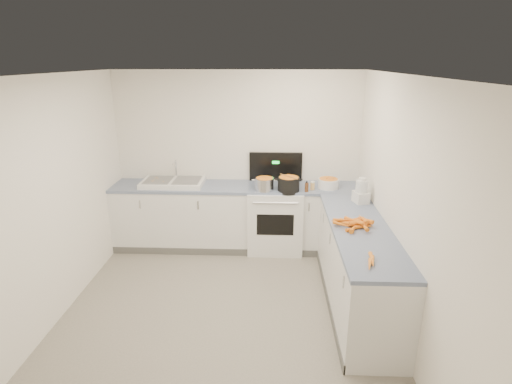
{
  "coord_description": "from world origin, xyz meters",
  "views": [
    {
      "loc": [
        0.49,
        -3.64,
        2.63
      ],
      "look_at": [
        0.3,
        1.1,
        1.05
      ],
      "focal_mm": 28.0,
      "sensor_mm": 36.0,
      "label": 1
    }
  ],
  "objects_px": {
    "stove": "(275,217)",
    "extract_bottle": "(307,187)",
    "sink": "(173,182)",
    "food_processor": "(361,192)",
    "steel_pot": "(264,185)",
    "spice_jar": "(312,186)",
    "black_pot": "(289,185)",
    "mixing_bowl": "(328,183)"
  },
  "relations": [
    {
      "from": "food_processor",
      "to": "sink",
      "type": "bearing_deg",
      "value": 165.89
    },
    {
      "from": "black_pot",
      "to": "extract_bottle",
      "type": "distance_m",
      "value": 0.24
    },
    {
      "from": "food_processor",
      "to": "spice_jar",
      "type": "bearing_deg",
      "value": 138.47
    },
    {
      "from": "spice_jar",
      "to": "food_processor",
      "type": "xyz_separation_m",
      "value": [
        0.55,
        -0.49,
        0.09
      ]
    },
    {
      "from": "mixing_bowl",
      "to": "extract_bottle",
      "type": "xyz_separation_m",
      "value": [
        -0.31,
        -0.18,
        -0.0
      ]
    },
    {
      "from": "sink",
      "to": "mixing_bowl",
      "type": "distance_m",
      "value": 2.18
    },
    {
      "from": "stove",
      "to": "sink",
      "type": "xyz_separation_m",
      "value": [
        -1.45,
        0.02,
        0.5
      ]
    },
    {
      "from": "extract_bottle",
      "to": "steel_pot",
      "type": "bearing_deg",
      "value": 174.87
    },
    {
      "from": "black_pot",
      "to": "mixing_bowl",
      "type": "relative_size",
      "value": 1.03
    },
    {
      "from": "mixing_bowl",
      "to": "extract_bottle",
      "type": "distance_m",
      "value": 0.36
    },
    {
      "from": "mixing_bowl",
      "to": "spice_jar",
      "type": "bearing_deg",
      "value": -157.24
    },
    {
      "from": "steel_pot",
      "to": "spice_jar",
      "type": "distance_m",
      "value": 0.65
    },
    {
      "from": "black_pot",
      "to": "spice_jar",
      "type": "xyz_separation_m",
      "value": [
        0.33,
        0.05,
        -0.03
      ]
    },
    {
      "from": "steel_pot",
      "to": "extract_bottle",
      "type": "bearing_deg",
      "value": -5.13
    },
    {
      "from": "black_pot",
      "to": "food_processor",
      "type": "distance_m",
      "value": 0.98
    },
    {
      "from": "mixing_bowl",
      "to": "extract_bottle",
      "type": "height_order",
      "value": "mixing_bowl"
    },
    {
      "from": "sink",
      "to": "spice_jar",
      "type": "height_order",
      "value": "sink"
    },
    {
      "from": "spice_jar",
      "to": "food_processor",
      "type": "distance_m",
      "value": 0.74
    },
    {
      "from": "steel_pot",
      "to": "spice_jar",
      "type": "height_order",
      "value": "steel_pot"
    },
    {
      "from": "steel_pot",
      "to": "food_processor",
      "type": "height_order",
      "value": "food_processor"
    },
    {
      "from": "steel_pot",
      "to": "extract_bottle",
      "type": "xyz_separation_m",
      "value": [
        0.57,
        -0.05,
        -0.01
      ]
    },
    {
      "from": "stove",
      "to": "food_processor",
      "type": "xyz_separation_m",
      "value": [
        1.05,
        -0.61,
        0.6
      ]
    },
    {
      "from": "sink",
      "to": "black_pot",
      "type": "bearing_deg",
      "value": -6.83
    },
    {
      "from": "stove",
      "to": "mixing_bowl",
      "type": "bearing_deg",
      "value": -2.51
    },
    {
      "from": "stove",
      "to": "extract_bottle",
      "type": "bearing_deg",
      "value": -27.35
    },
    {
      "from": "mixing_bowl",
      "to": "food_processor",
      "type": "distance_m",
      "value": 0.67
    },
    {
      "from": "sink",
      "to": "spice_jar",
      "type": "xyz_separation_m",
      "value": [
        1.95,
        -0.14,
        0.01
      ]
    },
    {
      "from": "black_pot",
      "to": "mixing_bowl",
      "type": "distance_m",
      "value": 0.57
    },
    {
      "from": "black_pot",
      "to": "spice_jar",
      "type": "distance_m",
      "value": 0.33
    },
    {
      "from": "stove",
      "to": "black_pot",
      "type": "bearing_deg",
      "value": -45.75
    },
    {
      "from": "stove",
      "to": "mixing_bowl",
      "type": "relative_size",
      "value": 4.79
    },
    {
      "from": "sink",
      "to": "extract_bottle",
      "type": "height_order",
      "value": "sink"
    },
    {
      "from": "sink",
      "to": "extract_bottle",
      "type": "relative_size",
      "value": 6.92
    },
    {
      "from": "mixing_bowl",
      "to": "spice_jar",
      "type": "xyz_separation_m",
      "value": [
        -0.23,
        -0.09,
        -0.01
      ]
    },
    {
      "from": "steel_pot",
      "to": "black_pot",
      "type": "height_order",
      "value": "black_pot"
    },
    {
      "from": "steel_pot",
      "to": "mixing_bowl",
      "type": "bearing_deg",
      "value": 8.51
    },
    {
      "from": "stove",
      "to": "black_pot",
      "type": "height_order",
      "value": "stove"
    },
    {
      "from": "black_pot",
      "to": "food_processor",
      "type": "height_order",
      "value": "food_processor"
    },
    {
      "from": "sink",
      "to": "food_processor",
      "type": "height_order",
      "value": "food_processor"
    },
    {
      "from": "food_processor",
      "to": "black_pot",
      "type": "bearing_deg",
      "value": 153.64
    },
    {
      "from": "sink",
      "to": "steel_pot",
      "type": "bearing_deg",
      "value": -7.86
    },
    {
      "from": "stove",
      "to": "sink",
      "type": "distance_m",
      "value": 1.54
    }
  ]
}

